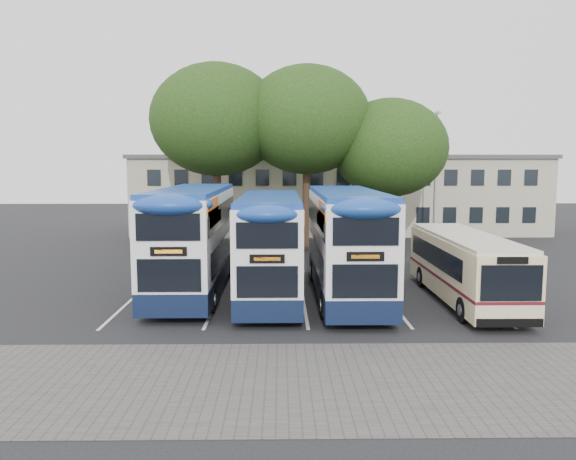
{
  "coord_description": "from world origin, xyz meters",
  "views": [
    {
      "loc": [
        -4.67,
        -18.67,
        5.5
      ],
      "look_at": [
        -4.35,
        5.0,
        2.71
      ],
      "focal_mm": 35.0,
      "sensor_mm": 36.0,
      "label": 1
    }
  ],
  "objects_px": {
    "lamp_post": "(435,170)",
    "bus_dd_mid": "(270,241)",
    "bus_single": "(464,263)",
    "bus_dd_right": "(346,238)",
    "tree_left": "(216,120)",
    "bus_dd_left": "(194,235)",
    "tree_mid": "(307,120)",
    "tree_right": "(390,148)"
  },
  "relations": [
    {
      "from": "lamp_post",
      "to": "bus_dd_mid",
      "type": "height_order",
      "value": "lamp_post"
    },
    {
      "from": "bus_single",
      "to": "bus_dd_right",
      "type": "bearing_deg",
      "value": 169.39
    },
    {
      "from": "tree_left",
      "to": "bus_dd_right",
      "type": "xyz_separation_m",
      "value": [
        6.77,
        -13.24,
        -5.84
      ]
    },
    {
      "from": "lamp_post",
      "to": "bus_dd_left",
      "type": "distance_m",
      "value": 20.73
    },
    {
      "from": "bus_dd_left",
      "to": "bus_dd_mid",
      "type": "xyz_separation_m",
      "value": [
        3.3,
        -0.9,
        -0.15
      ]
    },
    {
      "from": "tree_mid",
      "to": "bus_single",
      "type": "relative_size",
      "value": 1.29
    },
    {
      "from": "tree_right",
      "to": "bus_single",
      "type": "xyz_separation_m",
      "value": [
        0.46,
        -13.7,
        -4.97
      ]
    },
    {
      "from": "tree_left",
      "to": "bus_dd_left",
      "type": "height_order",
      "value": "tree_left"
    },
    {
      "from": "tree_right",
      "to": "bus_dd_right",
      "type": "distance_m",
      "value": 14.1
    },
    {
      "from": "bus_single",
      "to": "bus_dd_mid",
      "type": "bearing_deg",
      "value": 173.06
    },
    {
      "from": "lamp_post",
      "to": "bus_single",
      "type": "xyz_separation_m",
      "value": [
        -3.28,
        -16.52,
        -3.55
      ]
    },
    {
      "from": "tree_right",
      "to": "bus_single",
      "type": "height_order",
      "value": "tree_right"
    },
    {
      "from": "bus_dd_mid",
      "to": "bus_dd_right",
      "type": "relative_size",
      "value": 0.95
    },
    {
      "from": "lamp_post",
      "to": "bus_single",
      "type": "bearing_deg",
      "value": -101.22
    },
    {
      "from": "bus_single",
      "to": "bus_dd_left",
      "type": "bearing_deg",
      "value": 170.56
    },
    {
      "from": "tree_mid",
      "to": "bus_dd_right",
      "type": "xyz_separation_m",
      "value": [
        1.04,
        -12.77,
        -5.8
      ]
    },
    {
      "from": "lamp_post",
      "to": "tree_left",
      "type": "distance_m",
      "value": 15.26
    },
    {
      "from": "tree_right",
      "to": "lamp_post",
      "type": "bearing_deg",
      "value": 37.01
    },
    {
      "from": "tree_left",
      "to": "bus_dd_left",
      "type": "distance_m",
      "value": 13.58
    },
    {
      "from": "tree_left",
      "to": "tree_right",
      "type": "bearing_deg",
      "value": -2.18
    },
    {
      "from": "bus_dd_mid",
      "to": "bus_dd_right",
      "type": "distance_m",
      "value": 3.15
    },
    {
      "from": "bus_dd_right",
      "to": "bus_single",
      "type": "relative_size",
      "value": 1.17
    },
    {
      "from": "tree_left",
      "to": "tree_right",
      "type": "relative_size",
      "value": 1.23
    },
    {
      "from": "lamp_post",
      "to": "bus_dd_mid",
      "type": "relative_size",
      "value": 0.9
    },
    {
      "from": "tree_left",
      "to": "tree_mid",
      "type": "height_order",
      "value": "tree_left"
    },
    {
      "from": "bus_dd_mid",
      "to": "bus_dd_right",
      "type": "bearing_deg",
      "value": -1.38
    },
    {
      "from": "lamp_post",
      "to": "tree_right",
      "type": "xyz_separation_m",
      "value": [
        -3.74,
        -2.82,
        1.42
      ]
    },
    {
      "from": "tree_mid",
      "to": "tree_right",
      "type": "bearing_deg",
      "value": 0.55
    },
    {
      "from": "bus_dd_right",
      "to": "bus_single",
      "type": "xyz_separation_m",
      "value": [
        4.68,
        -0.88,
        -0.9
      ]
    },
    {
      "from": "tree_right",
      "to": "bus_dd_mid",
      "type": "xyz_separation_m",
      "value": [
        -7.37,
        -12.75,
        -4.18
      ]
    },
    {
      "from": "tree_mid",
      "to": "bus_single",
      "type": "distance_m",
      "value": 16.25
    },
    {
      "from": "lamp_post",
      "to": "tree_left",
      "type": "bearing_deg",
      "value": -170.75
    },
    {
      "from": "bus_dd_left",
      "to": "bus_single",
      "type": "relative_size",
      "value": 1.19
    },
    {
      "from": "bus_single",
      "to": "lamp_post",
      "type": "bearing_deg",
      "value": 78.78
    },
    {
      "from": "bus_single",
      "to": "tree_right",
      "type": "bearing_deg",
      "value": 91.92
    },
    {
      "from": "tree_right",
      "to": "bus_dd_left",
      "type": "relative_size",
      "value": 0.89
    },
    {
      "from": "lamp_post",
      "to": "bus_dd_right",
      "type": "xyz_separation_m",
      "value": [
        -7.96,
        -15.64,
        -2.65
      ]
    },
    {
      "from": "tree_mid",
      "to": "bus_dd_left",
      "type": "height_order",
      "value": "tree_mid"
    },
    {
      "from": "bus_dd_right",
      "to": "bus_single",
      "type": "height_order",
      "value": "bus_dd_right"
    },
    {
      "from": "tree_mid",
      "to": "tree_left",
      "type": "bearing_deg",
      "value": 175.32
    },
    {
      "from": "tree_mid",
      "to": "bus_dd_mid",
      "type": "relative_size",
      "value": 1.15
    },
    {
      "from": "tree_left",
      "to": "tree_mid",
      "type": "distance_m",
      "value": 5.75
    }
  ]
}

